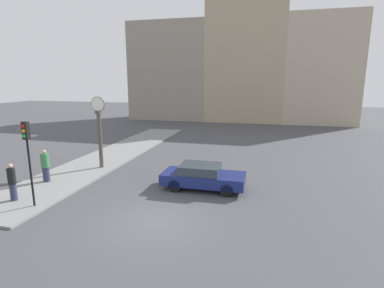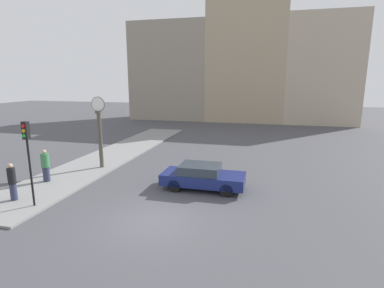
# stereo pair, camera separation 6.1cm
# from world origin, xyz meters

# --- Properties ---
(ground_plane) EXTENTS (120.00, 120.00, 0.00)m
(ground_plane) POSITION_xyz_m (0.00, 0.00, 0.00)
(ground_plane) COLOR #47474C
(sidewalk_corner) EXTENTS (3.75, 23.42, 0.10)m
(sidewalk_corner) POSITION_xyz_m (-6.86, 9.71, 0.05)
(sidewalk_corner) COLOR gray
(sidewalk_corner) RESTS_ON ground_plane
(building_row) EXTENTS (30.21, 5.00, 15.85)m
(building_row) POSITION_xyz_m (0.10, 31.56, 7.20)
(building_row) COLOR gray
(building_row) RESTS_ON ground_plane
(sedan_car) EXTENTS (4.27, 1.81, 1.30)m
(sedan_car) POSITION_xyz_m (1.14, 4.12, 0.67)
(sedan_car) COLOR navy
(sedan_car) RESTS_ON ground_plane
(traffic_light_near) EXTENTS (0.26, 0.24, 3.77)m
(traffic_light_near) POSITION_xyz_m (-5.62, -0.08, 2.80)
(traffic_light_near) COLOR black
(traffic_light_near) RESTS_ON sidewalk_corner
(street_clock) EXTENTS (0.91, 0.32, 4.48)m
(street_clock) POSITION_xyz_m (-5.92, 6.09, 2.49)
(street_clock) COLOR #4C473D
(street_clock) RESTS_ON sidewalk_corner
(pedestrian_black_jacket) EXTENTS (0.35, 0.35, 1.76)m
(pedestrian_black_jacket) POSITION_xyz_m (-6.99, 0.23, 0.98)
(pedestrian_black_jacket) COLOR #2D334C
(pedestrian_black_jacket) RESTS_ON sidewalk_corner
(pedestrian_green_hoodie) EXTENTS (0.42, 0.42, 1.78)m
(pedestrian_green_hoodie) POSITION_xyz_m (-7.40, 2.86, 0.98)
(pedestrian_green_hoodie) COLOR #2D334C
(pedestrian_green_hoodie) RESTS_ON sidewalk_corner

